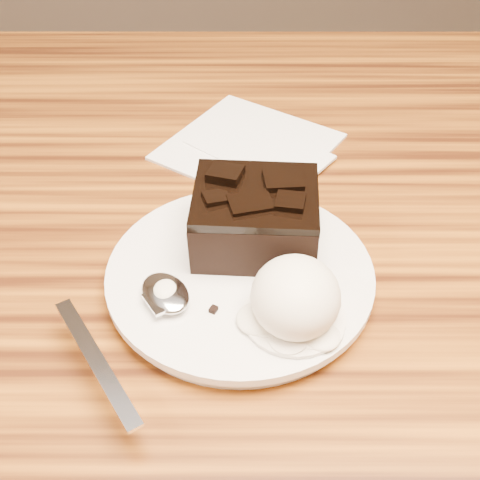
{
  "coord_description": "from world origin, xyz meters",
  "views": [
    {
      "loc": [
        -0.0,
        -0.44,
        1.12
      ],
      "look_at": [
        -0.0,
        -0.07,
        0.79
      ],
      "focal_mm": 48.08,
      "sensor_mm": 36.0,
      "label": 1
    }
  ],
  "objects_px": {
    "dining_table": "(242,444)",
    "spoon": "(166,294)",
    "napkin": "(248,145)",
    "plate": "(240,278)",
    "brownie": "(255,221)",
    "ice_cream_scoop": "(296,297)"
  },
  "relations": [
    {
      "from": "dining_table",
      "to": "spoon",
      "type": "distance_m",
      "value": 0.42
    },
    {
      "from": "dining_table",
      "to": "spoon",
      "type": "relative_size",
      "value": 6.57
    },
    {
      "from": "napkin",
      "to": "plate",
      "type": "bearing_deg",
      "value": -92.51
    },
    {
      "from": "dining_table",
      "to": "brownie",
      "type": "distance_m",
      "value": 0.42
    },
    {
      "from": "dining_table",
      "to": "plate",
      "type": "distance_m",
      "value": 0.39
    },
    {
      "from": "ice_cream_scoop",
      "to": "napkin",
      "type": "xyz_separation_m",
      "value": [
        -0.03,
        0.25,
        -0.04
      ]
    },
    {
      "from": "ice_cream_scoop",
      "to": "napkin",
      "type": "bearing_deg",
      "value": 97.02
    },
    {
      "from": "dining_table",
      "to": "ice_cream_scoop",
      "type": "relative_size",
      "value": 17.56
    },
    {
      "from": "dining_table",
      "to": "ice_cream_scoop",
      "type": "height_order",
      "value": "ice_cream_scoop"
    },
    {
      "from": "ice_cream_scoop",
      "to": "dining_table",
      "type": "bearing_deg",
      "value": 105.7
    },
    {
      "from": "spoon",
      "to": "ice_cream_scoop",
      "type": "bearing_deg",
      "value": -43.81
    },
    {
      "from": "dining_table",
      "to": "spoon",
      "type": "height_order",
      "value": "spoon"
    },
    {
      "from": "plate",
      "to": "spoon",
      "type": "bearing_deg",
      "value": -150.5
    },
    {
      "from": "plate",
      "to": "spoon",
      "type": "relative_size",
      "value": 1.15
    },
    {
      "from": "ice_cream_scoop",
      "to": "napkin",
      "type": "height_order",
      "value": "ice_cream_scoop"
    },
    {
      "from": "brownie",
      "to": "spoon",
      "type": "height_order",
      "value": "brownie"
    },
    {
      "from": "plate",
      "to": "napkin",
      "type": "height_order",
      "value": "plate"
    },
    {
      "from": "dining_table",
      "to": "plate",
      "type": "bearing_deg",
      "value": -91.87
    },
    {
      "from": "brownie",
      "to": "napkin",
      "type": "relative_size",
      "value": 0.64
    },
    {
      "from": "dining_table",
      "to": "ice_cream_scoop",
      "type": "bearing_deg",
      "value": -74.3
    },
    {
      "from": "brownie",
      "to": "napkin",
      "type": "height_order",
      "value": "brownie"
    },
    {
      "from": "brownie",
      "to": "dining_table",
      "type": "bearing_deg",
      "value": 101.57
    }
  ]
}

